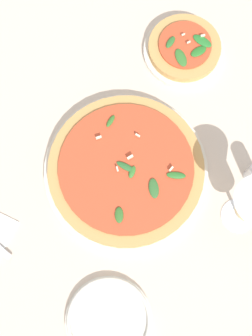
# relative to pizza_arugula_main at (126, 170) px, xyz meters

# --- Properties ---
(ground_plane) EXTENTS (6.00, 6.00, 0.00)m
(ground_plane) POSITION_rel_pizza_arugula_main_xyz_m (0.02, -0.04, -0.02)
(ground_plane) COLOR beige
(pizza_arugula_main) EXTENTS (0.34, 0.34, 0.05)m
(pizza_arugula_main) POSITION_rel_pizza_arugula_main_xyz_m (0.00, 0.00, 0.00)
(pizza_arugula_main) COLOR silver
(pizza_arugula_main) RESTS_ON ground_plane
(pizza_personal_side) EXTENTS (0.18, 0.18, 0.05)m
(pizza_personal_side) POSITION_rel_pizza_arugula_main_xyz_m (0.07, -0.30, -0.00)
(pizza_personal_side) COLOR silver
(pizza_personal_side) RESTS_ON ground_plane
(side_plate_white) EXTENTS (0.17, 0.17, 0.02)m
(side_plate_white) POSITION_rel_pizza_arugula_main_xyz_m (-0.16, 0.25, -0.01)
(side_plate_white) COLOR silver
(side_plate_white) RESTS_ON ground_plane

